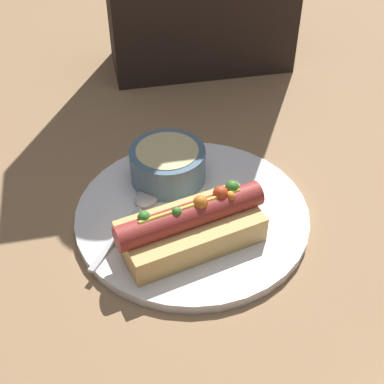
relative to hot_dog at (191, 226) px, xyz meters
The scene contains 5 objects.
ground_plane 0.06m from the hot_dog, 77.17° to the left, with size 4.00×4.00×0.00m, color #93704C.
dinner_plate 0.06m from the hot_dog, 77.17° to the left, with size 0.29×0.29×0.01m.
hot_dog is the anchor object (origin of this frame).
soup_bowl 0.12m from the hot_dog, 93.27° to the left, with size 0.10×0.10×0.05m.
spoon 0.09m from the hot_dog, 127.49° to the left, with size 0.10×0.13×0.01m.
Camera 1 is at (-0.10, -0.47, 0.47)m, focal length 50.00 mm.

